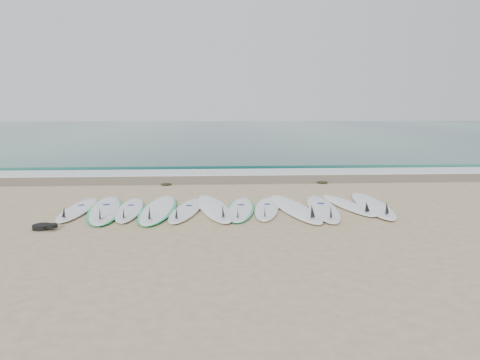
{
  "coord_description": "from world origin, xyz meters",
  "views": [
    {
      "loc": [
        -0.29,
        -9.46,
        2.11
      ],
      "look_at": [
        0.35,
        1.46,
        0.4
      ],
      "focal_mm": 35.0,
      "sensor_mm": 36.0,
      "label": 1
    }
  ],
  "objects": [
    {
      "name": "foam_band",
      "position": [
        0.0,
        5.5,
        0.02
      ],
      "size": [
        120.0,
        1.4,
        0.04
      ],
      "primitive_type": "cube",
      "color": "silver",
      "rests_on": "ground"
    },
    {
      "name": "seaweed_far",
      "position": [
        2.75,
        3.25,
        0.03
      ],
      "size": [
        0.33,
        0.26,
        0.06
      ],
      "primitive_type": "ellipsoid",
      "color": "black",
      "rests_on": "ground"
    },
    {
      "name": "surfboard_3",
      "position": [
        -1.42,
        -0.07,
        0.05
      ],
      "size": [
        0.79,
        2.85,
        0.36
      ],
      "rotation": [
        0.0,
        0.0,
        -0.04
      ],
      "color": "white",
      "rests_on": "ground"
    },
    {
      "name": "ground",
      "position": [
        0.0,
        0.0,
        0.0
      ],
      "size": [
        120.0,
        120.0,
        0.0
      ],
      "primitive_type": "plane",
      "color": "tan"
    },
    {
      "name": "seaweed_near",
      "position": [
        -1.57,
        3.19,
        0.03
      ],
      "size": [
        0.31,
        0.24,
        0.06
      ],
      "primitive_type": "ellipsoid",
      "color": "black",
      "rests_on": "ground"
    },
    {
      "name": "ocean",
      "position": [
        0.0,
        32.5,
        0.01
      ],
      "size": [
        120.0,
        55.0,
        0.03
      ],
      "primitive_type": "cube",
      "color": "#1C564C",
      "rests_on": "ground"
    },
    {
      "name": "surfboard_10",
      "position": [
        2.58,
        0.12,
        0.05
      ],
      "size": [
        0.88,
        2.39,
        0.3
      ],
      "rotation": [
        0.0,
        0.0,
        0.17
      ],
      "color": "white",
      "rests_on": "ground"
    },
    {
      "name": "surfboard_9",
      "position": [
        1.96,
        -0.22,
        0.06
      ],
      "size": [
        0.78,
        2.73,
        0.34
      ],
      "rotation": [
        0.0,
        0.0,
        -0.08
      ],
      "color": "white",
      "rests_on": "ground"
    },
    {
      "name": "surfboard_4",
      "position": [
        -0.84,
        -0.18,
        0.05
      ],
      "size": [
        0.87,
        2.44,
        0.31
      ],
      "rotation": [
        0.0,
        0.0,
        -0.16
      ],
      "color": "white",
      "rests_on": "ground"
    },
    {
      "name": "surfboard_1",
      "position": [
        -2.49,
        -0.04,
        0.05
      ],
      "size": [
        1.02,
        2.82,
        0.35
      ],
      "rotation": [
        0.0,
        0.0,
        0.13
      ],
      "color": "white",
      "rests_on": "ground"
    },
    {
      "name": "surfboard_11",
      "position": [
        3.08,
        0.02,
        0.06
      ],
      "size": [
        0.78,
        2.84,
        0.36
      ],
      "rotation": [
        0.0,
        0.0,
        -0.07
      ],
      "color": "white",
      "rests_on": "ground"
    },
    {
      "name": "leash_coil",
      "position": [
        -3.24,
        -1.35,
        0.05
      ],
      "size": [
        0.46,
        0.36,
        0.11
      ],
      "color": "black",
      "rests_on": "ground"
    },
    {
      "name": "surfboard_0",
      "position": [
        -3.06,
        0.0,
        0.05
      ],
      "size": [
        0.52,
        2.36,
        0.3
      ],
      "rotation": [
        0.0,
        0.0,
        -0.01
      ],
      "color": "white",
      "rests_on": "ground"
    },
    {
      "name": "surfboard_6",
      "position": [
        0.26,
        -0.12,
        0.04
      ],
      "size": [
        0.84,
        2.41,
        0.3
      ],
      "rotation": [
        0.0,
        0.0,
        -0.12
      ],
      "color": "white",
      "rests_on": "ground"
    },
    {
      "name": "wave_crest",
      "position": [
        0.0,
        7.0,
        0.05
      ],
      "size": [
        120.0,
        1.0,
        0.1
      ],
      "primitive_type": "cube",
      "color": "#1C564C",
      "rests_on": "ground"
    },
    {
      "name": "surfboard_7",
      "position": [
        0.8,
        -0.12,
        0.05
      ],
      "size": [
        0.84,
        2.36,
        0.3
      ],
      "rotation": [
        0.0,
        0.0,
        -0.16
      ],
      "color": "white",
      "rests_on": "ground"
    },
    {
      "name": "surfboard_2",
      "position": [
        -1.99,
        -0.06,
        0.05
      ],
      "size": [
        0.6,
        2.39,
        0.3
      ],
      "rotation": [
        0.0,
        0.0,
        0.05
      ],
      "color": "white",
      "rests_on": "ground"
    },
    {
      "name": "surfboard_5",
      "position": [
        -0.27,
        -0.06,
        0.06
      ],
      "size": [
        1.02,
        2.83,
        0.35
      ],
      "rotation": [
        0.0,
        0.0,
        0.16
      ],
      "color": "white",
      "rests_on": "ground"
    },
    {
      "name": "wet_sand_band",
      "position": [
        0.0,
        4.1,
        0.01
      ],
      "size": [
        120.0,
        1.8,
        0.01
      ],
      "primitive_type": "cube",
      "color": "brown",
      "rests_on": "ground"
    },
    {
      "name": "surfboard_8",
      "position": [
        1.38,
        -0.19,
        0.06
      ],
      "size": [
        1.02,
        2.91,
        0.36
      ],
      "rotation": [
        0.0,
        0.0,
        0.15
      ],
      "color": "white",
      "rests_on": "ground"
    }
  ]
}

